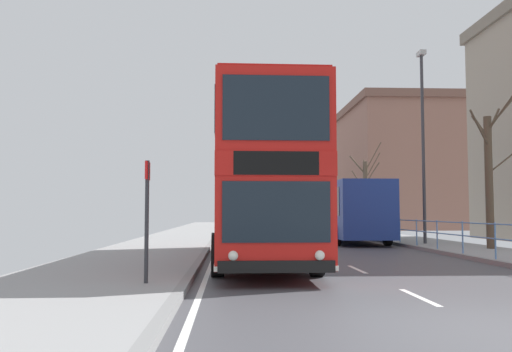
# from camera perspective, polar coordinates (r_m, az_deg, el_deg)

# --- Properties ---
(ground) EXTENTS (15.80, 140.00, 0.20)m
(ground) POSITION_cam_1_polar(r_m,az_deg,el_deg) (7.77, 18.05, -14.64)
(ground) COLOR #47474C
(double_decker_bus_main) EXTENTS (2.77, 11.42, 4.57)m
(double_decker_bus_main) POSITION_cam_1_polar(r_m,az_deg,el_deg) (16.46, 0.23, -0.79)
(double_decker_bus_main) COLOR red
(double_decker_bus_main) RESTS_ON ground
(background_bus_far_lane) EXTENTS (2.72, 10.59, 2.98)m
(background_bus_far_lane) POSITION_cam_1_polar(r_m,az_deg,el_deg) (28.99, 9.47, -3.55)
(background_bus_far_lane) COLOR navy
(background_bus_far_lane) RESTS_ON ground
(bus_stop_sign_near) EXTENTS (0.08, 0.44, 2.41)m
(bus_stop_sign_near) POSITION_cam_1_polar(r_m,az_deg,el_deg) (10.97, -11.34, -3.15)
(bus_stop_sign_near) COLOR #2D2D33
(bus_stop_sign_near) RESTS_ON ground
(street_lamp_far_side) EXTENTS (0.28, 0.60, 8.71)m
(street_lamp_far_side) POSITION_cam_1_polar(r_m,az_deg,el_deg) (25.77, 17.06, 4.37)
(street_lamp_far_side) COLOR #38383D
(street_lamp_far_side) RESTS_ON ground
(bare_tree_far_00) EXTENTS (2.90, 3.09, 6.02)m
(bare_tree_far_00) POSITION_cam_1_polar(r_m,az_deg,el_deg) (22.86, 23.22, 0.27)
(bare_tree_far_00) COLOR #4C3D2D
(bare_tree_far_00) RESTS_ON ground
(bare_tree_far_01) EXTENTS (2.34, 2.51, 6.46)m
(bare_tree_far_01) POSITION_cam_1_polar(r_m,az_deg,el_deg) (40.31, 11.39, -1.72)
(bare_tree_far_01) COLOR brown
(bare_tree_far_01) RESTS_ON ground
(background_building_00) EXTENTS (13.16, 14.28, 11.97)m
(background_building_00) POSITION_cam_1_polar(r_m,az_deg,el_deg) (54.82, 16.28, 1.02)
(background_building_00) COLOR #936656
(background_building_00) RESTS_ON ground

